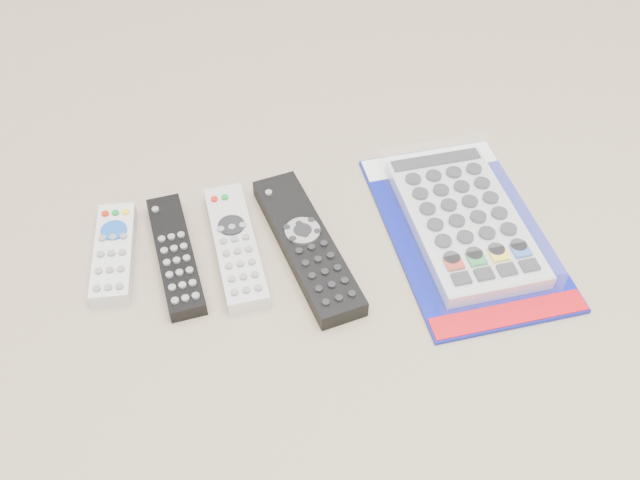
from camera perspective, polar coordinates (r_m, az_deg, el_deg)
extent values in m
plane|color=gray|center=(0.87, -1.79, -1.98)|extent=(5.00, 5.00, 0.00)
cube|color=silver|center=(0.90, -16.14, -0.99)|extent=(0.06, 0.16, 0.02)
cylinder|color=#174FAD|center=(0.91, -16.18, 0.76)|extent=(0.04, 0.04, 0.00)
cube|color=black|center=(0.88, -11.50, -1.11)|extent=(0.05, 0.19, 0.02)
cube|color=silver|center=(0.88, -6.79, -0.39)|extent=(0.05, 0.20, 0.02)
cylinder|color=black|center=(0.89, -7.10, 1.19)|extent=(0.03, 0.03, 0.00)
cube|color=black|center=(0.88, -1.10, -0.36)|extent=(0.09, 0.25, 0.02)
cylinder|color=silver|center=(0.87, -1.40, 0.75)|extent=(0.05, 0.05, 0.00)
cube|color=#0C158A|center=(0.92, 11.43, 0.78)|extent=(0.19, 0.31, 0.01)
cube|color=white|center=(1.00, 8.74, 6.25)|extent=(0.19, 0.04, 0.00)
cube|color=red|center=(0.84, 14.88, -5.76)|extent=(0.18, 0.03, 0.00)
cube|color=silver|center=(0.92, 11.43, 1.52)|extent=(0.13, 0.24, 0.02)
cube|color=white|center=(0.91, 11.51, 1.89)|extent=(0.15, 0.26, 0.04)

